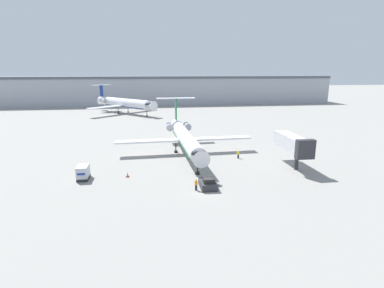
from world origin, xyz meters
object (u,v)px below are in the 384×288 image
Objects in this scene: worker_near_tug at (196,184)px; airplane_main at (185,137)px; worker_by_wing at (238,154)px; jet_bridge at (293,143)px; airplane_parked_far_left at (124,103)px; luggage_cart at (83,172)px; pushback_tug at (208,184)px; traffic_cone_left at (128,175)px.

airplane_main is at bearing 87.58° from worker_near_tug.
worker_by_wing is 0.15× the size of jet_bridge.
worker_near_tug reaches higher than worker_by_wing.
airplane_parked_far_left is (-27.73, 70.67, 3.47)m from worker_by_wing.
luggage_cart is 0.28× the size of jet_bridge.
pushback_tug is 20.87m from luggage_cart.
airplane_parked_far_left is 2.74× the size of jet_bridge.
airplane_main is 10.91× the size of luggage_cart.
luggage_cart is at bearing -144.34° from airplane_main.
worker_by_wing is 75.99m from airplane_parked_far_left.
traffic_cone_left is (7.19, -0.01, -0.76)m from luggage_cart.
airplane_main is 67.53m from airplane_parked_far_left.
jet_bridge is at bearing -38.00° from worker_by_wing.
jet_bridge is at bearing 2.27° from luggage_cart.
pushback_tug is 2.13× the size of worker_near_tug.
traffic_cone_left is (-12.55, 6.73, -0.28)m from pushback_tug.
worker_by_wing is (11.25, 15.42, -0.08)m from worker_near_tug.
airplane_main is 1.11× the size of airplane_parked_far_left.
airplane_main is at bearing 93.00° from pushback_tug.
airplane_parked_far_left reaches higher than worker_by_wing.
airplane_main reaches higher than luggage_cart.
traffic_cone_left is at bearing -0.11° from luggage_cart.
worker_near_tug is at bearing -155.55° from jet_bridge.
airplane_parked_far_left is at bearing 89.03° from luggage_cart.
worker_by_wing is (29.05, 8.00, -0.31)m from luggage_cart.
traffic_cone_left is at bearing 151.80° from pushback_tug.
worker_near_tug is (-0.88, -20.83, -2.76)m from airplane_main.
worker_by_wing reaches higher than traffic_cone_left.
pushback_tug is at bearing 19.31° from worker_near_tug.
worker_near_tug is 12.96m from traffic_cone_left.
airplane_main is at bearing -75.10° from airplane_parked_far_left.
airplane_parked_far_left reaches higher than airplane_main.
jet_bridge is (37.39, 1.48, 3.29)m from luggage_cart.
airplane_main is 12.03m from worker_by_wing.
worker_by_wing is 23.29m from traffic_cone_left.
traffic_cone_left is at bearing -177.17° from jet_bridge.
worker_by_wing is at bearing 20.13° from traffic_cone_left.
pushback_tug is at bearing -18.86° from luggage_cart.
worker_by_wing is at bearing 57.73° from pushback_tug.
airplane_parked_far_left is (1.33, 78.67, 3.16)m from luggage_cart.
traffic_cone_left is at bearing -130.58° from airplane_main.
airplane_main is 3.03× the size of jet_bridge.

